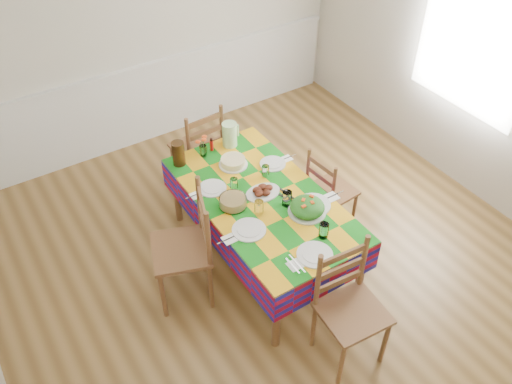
% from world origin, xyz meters
% --- Properties ---
extents(room, '(4.58, 5.08, 2.78)m').
position_xyz_m(room, '(0.00, 0.00, 1.35)').
color(room, brown).
rests_on(room, ground).
extents(wainscot, '(4.41, 0.06, 0.92)m').
position_xyz_m(wainscot, '(0.00, 2.48, 0.49)').
color(wainscot, silver).
rests_on(wainscot, room).
extents(window_right, '(0.00, 1.40, 1.40)m').
position_xyz_m(window_right, '(2.23, 0.30, 1.50)').
color(window_right, white).
rests_on(window_right, room).
extents(dining_table, '(0.96, 1.79, 0.70)m').
position_xyz_m(dining_table, '(-0.02, 0.29, 0.62)').
color(dining_table, brown).
rests_on(dining_table, room).
extents(setting_near_head, '(0.43, 0.29, 0.13)m').
position_xyz_m(setting_near_head, '(0.02, -0.40, 0.73)').
color(setting_near_head, silver).
rests_on(setting_near_head, dining_table).
extents(setting_left_near, '(0.48, 0.28, 0.13)m').
position_xyz_m(setting_left_near, '(-0.25, 0.07, 0.72)').
color(setting_left_near, silver).
rests_on(setting_left_near, dining_table).
extents(setting_left_far, '(0.43, 0.25, 0.11)m').
position_xyz_m(setting_left_far, '(-0.26, 0.56, 0.72)').
color(setting_left_far, silver).
rests_on(setting_left_far, dining_table).
extents(setting_right_near, '(0.52, 0.30, 0.13)m').
position_xyz_m(setting_right_near, '(0.22, 0.03, 0.73)').
color(setting_right_near, silver).
rests_on(setting_right_near, dining_table).
extents(setting_right_far, '(0.43, 0.25, 0.11)m').
position_xyz_m(setting_right_far, '(0.25, 0.56, 0.72)').
color(setting_right_far, silver).
rests_on(setting_right_far, dining_table).
extents(meat_platter, '(0.30, 0.22, 0.06)m').
position_xyz_m(meat_platter, '(0.01, 0.33, 0.72)').
color(meat_platter, silver).
rests_on(meat_platter, dining_table).
extents(salad_platter, '(0.30, 0.30, 0.13)m').
position_xyz_m(salad_platter, '(0.19, -0.05, 0.75)').
color(salad_platter, silver).
rests_on(salad_platter, dining_table).
extents(pasta_bowl, '(0.22, 0.22, 0.08)m').
position_xyz_m(pasta_bowl, '(-0.27, 0.33, 0.74)').
color(pasta_bowl, white).
rests_on(pasta_bowl, dining_table).
extents(cake, '(0.25, 0.25, 0.07)m').
position_xyz_m(cake, '(0.00, 0.78, 0.73)').
color(cake, silver).
rests_on(cake, dining_table).
extents(serving_utensils, '(0.13, 0.28, 0.01)m').
position_xyz_m(serving_utensils, '(0.15, 0.21, 0.70)').
color(serving_utensils, black).
rests_on(serving_utensils, dining_table).
extents(flower_vase, '(0.12, 0.10, 0.20)m').
position_xyz_m(flower_vase, '(-0.15, 1.04, 0.78)').
color(flower_vase, white).
rests_on(flower_vase, dining_table).
extents(hot_sauce, '(0.03, 0.03, 0.13)m').
position_xyz_m(hot_sauce, '(-0.05, 1.06, 0.76)').
color(hot_sauce, red).
rests_on(hot_sauce, dining_table).
extents(green_pitcher, '(0.13, 0.13, 0.23)m').
position_xyz_m(green_pitcher, '(0.13, 1.05, 0.81)').
color(green_pitcher, '#C2EFA8').
rests_on(green_pitcher, dining_table).
extents(tea_pitcher, '(0.11, 0.11, 0.22)m').
position_xyz_m(tea_pitcher, '(-0.38, 1.04, 0.81)').
color(tea_pitcher, '#311C0B').
rests_on(tea_pitcher, dining_table).
extents(name_card, '(0.08, 0.03, 0.02)m').
position_xyz_m(name_card, '(-0.00, -0.54, 0.71)').
color(name_card, silver).
rests_on(name_card, dining_table).
extents(chair_near, '(0.47, 0.45, 1.00)m').
position_xyz_m(chair_near, '(-0.01, -0.83, 0.49)').
color(chair_near, brown).
rests_on(chair_near, room).
extents(chair_far, '(0.46, 0.44, 0.97)m').
position_xyz_m(chair_far, '(-0.01, 1.41, 0.48)').
color(chair_far, brown).
rests_on(chair_far, room).
extents(chair_left, '(0.57, 0.58, 1.05)m').
position_xyz_m(chair_left, '(-0.72, 0.27, 0.52)').
color(chair_left, brown).
rests_on(chair_left, room).
extents(chair_right, '(0.39, 0.41, 0.85)m').
position_xyz_m(chair_right, '(0.70, 0.29, 0.42)').
color(chair_right, brown).
rests_on(chair_right, room).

